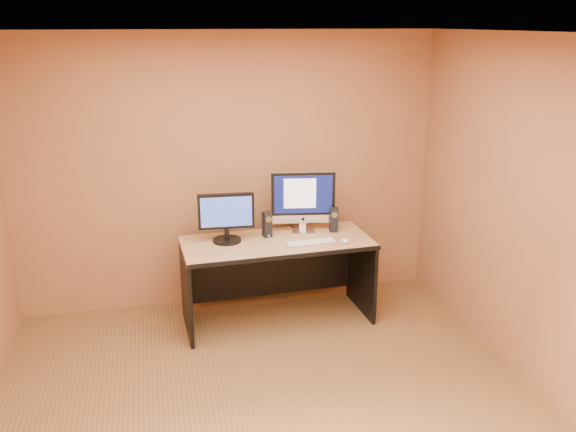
% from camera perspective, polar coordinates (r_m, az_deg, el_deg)
% --- Properties ---
extents(floor, '(4.00, 4.00, 0.00)m').
position_cam_1_polar(floor, '(4.54, -1.48, -18.21)').
color(floor, brown).
rests_on(floor, ground).
extents(walls, '(4.00, 4.00, 2.60)m').
position_cam_1_polar(walls, '(3.92, -1.63, -2.64)').
color(walls, '#9C633E').
rests_on(walls, ground).
extents(ceiling, '(4.00, 4.00, 0.00)m').
position_cam_1_polar(ceiling, '(3.67, -1.81, 16.72)').
color(ceiling, white).
rests_on(ceiling, walls).
extents(desk, '(1.72, 0.81, 0.78)m').
position_cam_1_polar(desk, '(5.62, -1.01, -6.10)').
color(desk, tan).
rests_on(desk, ground).
extents(imac, '(0.63, 0.31, 0.58)m').
position_cam_1_polar(imac, '(5.64, 1.44, 1.35)').
color(imac, silver).
rests_on(imac, desk).
extents(second_monitor, '(0.52, 0.28, 0.44)m').
position_cam_1_polar(second_monitor, '(5.42, -5.79, -0.17)').
color(second_monitor, black).
rests_on(second_monitor, desk).
extents(speaker_left, '(0.09, 0.09, 0.23)m').
position_cam_1_polar(speaker_left, '(5.55, -1.96, -0.79)').
color(speaker_left, black).
rests_on(speaker_left, desk).
extents(speaker_right, '(0.08, 0.08, 0.23)m').
position_cam_1_polar(speaker_right, '(5.71, 4.29, -0.33)').
color(speaker_right, black).
rests_on(speaker_right, desk).
extents(keyboard, '(0.46, 0.15, 0.02)m').
position_cam_1_polar(keyboard, '(5.42, 2.18, -2.48)').
color(keyboard, silver).
rests_on(keyboard, desk).
extents(mouse, '(0.07, 0.11, 0.04)m').
position_cam_1_polar(mouse, '(5.45, 5.33, -2.30)').
color(mouse, white).
rests_on(mouse, desk).
extents(cable_a, '(0.11, 0.21, 0.01)m').
position_cam_1_polar(cable_a, '(5.78, 0.93, -1.20)').
color(cable_a, black).
rests_on(cable_a, desk).
extents(cable_b, '(0.08, 0.18, 0.01)m').
position_cam_1_polar(cable_b, '(5.80, 0.87, -1.16)').
color(cable_b, black).
rests_on(cable_b, desk).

